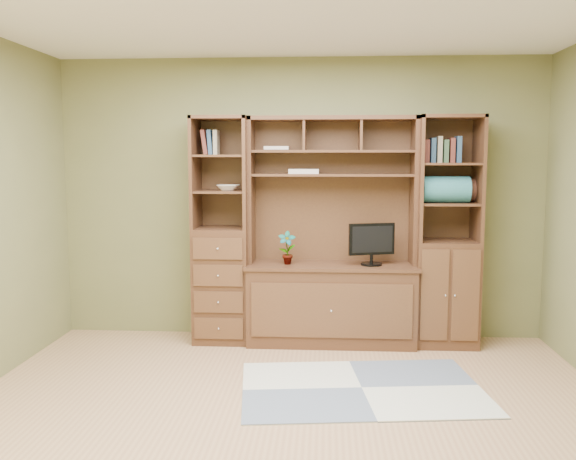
# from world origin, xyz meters

# --- Properties ---
(room) EXTENTS (4.60, 4.10, 2.64)m
(room) POSITION_xyz_m (0.00, 0.00, 1.30)
(room) COLOR tan
(room) RESTS_ON ground
(center_hutch) EXTENTS (1.54, 0.53, 2.05)m
(center_hutch) POSITION_xyz_m (0.30, 1.73, 1.02)
(center_hutch) COLOR #462818
(center_hutch) RESTS_ON ground
(left_tower) EXTENTS (0.50, 0.45, 2.05)m
(left_tower) POSITION_xyz_m (-0.70, 1.77, 1.02)
(left_tower) COLOR #462818
(left_tower) RESTS_ON ground
(right_tower) EXTENTS (0.55, 0.45, 2.05)m
(right_tower) POSITION_xyz_m (1.32, 1.77, 1.02)
(right_tower) COLOR #462818
(right_tower) RESTS_ON ground
(rug) EXTENTS (1.87, 1.36, 0.01)m
(rug) POSITION_xyz_m (0.51, 0.62, 0.01)
(rug) COLOR #9EA3A4
(rug) RESTS_ON ground
(monitor) EXTENTS (0.46, 0.30, 0.52)m
(monitor) POSITION_xyz_m (0.65, 1.70, 0.99)
(monitor) COLOR black
(monitor) RESTS_ON center_hutch
(orchid) EXTENTS (0.16, 0.11, 0.30)m
(orchid) POSITION_xyz_m (-0.10, 1.70, 0.88)
(orchid) COLOR brown
(orchid) RESTS_ON center_hutch
(magazines) EXTENTS (0.27, 0.20, 0.04)m
(magazines) POSITION_xyz_m (0.04, 1.82, 1.56)
(magazines) COLOR beige
(magazines) RESTS_ON center_hutch
(bowl) EXTENTS (0.21, 0.21, 0.05)m
(bowl) POSITION_xyz_m (-0.64, 1.77, 1.42)
(bowl) COLOR silver
(bowl) RESTS_ON left_tower
(blanket_teal) EXTENTS (0.40, 0.23, 0.23)m
(blanket_teal) POSITION_xyz_m (1.29, 1.73, 1.41)
(blanket_teal) COLOR #2A696F
(blanket_teal) RESTS_ON right_tower
(blanket_red) EXTENTS (0.38, 0.21, 0.21)m
(blanket_red) POSITION_xyz_m (1.38, 1.85, 1.40)
(blanket_red) COLOR brown
(blanket_red) RESTS_ON right_tower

